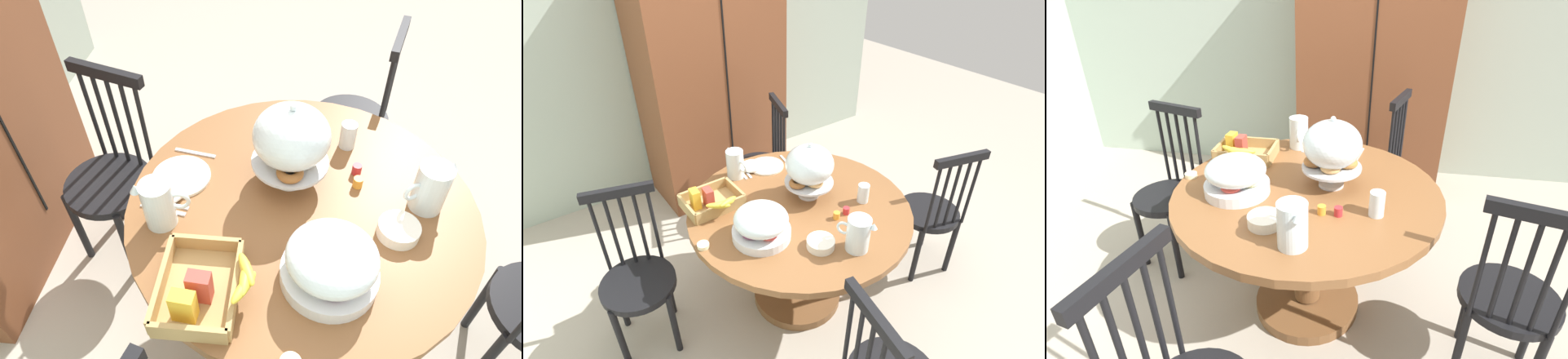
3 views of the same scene
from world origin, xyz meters
TOP-DOWN VIEW (x-y plane):
  - ground_plane at (0.00, 0.00)m, footprint 10.00×10.00m
  - wall_back at (0.00, 1.83)m, footprint 4.80×0.06m
  - wooden_armoire at (0.37, 1.50)m, footprint 1.18×0.60m
  - dining_table at (0.12, -0.00)m, footprint 1.25×1.25m
  - windsor_chair_by_cabinet at (1.01, -0.28)m, footprint 0.42×0.42m
  - windsor_chair_facing_door at (0.43, 0.87)m, footprint 0.42×0.43m
  - windsor_chair_far_side at (-0.76, 0.28)m, footprint 0.42×0.42m
  - pastry_stand_with_dome at (0.23, 0.05)m, footprint 0.28×0.28m
  - fruit_platter_covered at (-0.19, -0.09)m, footprint 0.30×0.30m
  - orange_juice_pitcher at (0.14, -0.43)m, footprint 0.12×0.19m
  - milk_pitcher at (-0.01, 0.47)m, footprint 0.11×0.19m
  - cereal_basket at (-0.28, 0.28)m, footprint 0.32×0.30m
  - china_plate_large at (0.20, 0.45)m, footprint 0.22×0.22m
  - china_plate_small at (0.12, 0.49)m, footprint 0.15×0.15m
  - cereal_bowl at (0.01, -0.32)m, footprint 0.14×0.14m
  - drinking_glass at (0.44, -0.17)m, footprint 0.06×0.06m
  - butter_dish at (-0.46, 0.01)m, footprint 0.06×0.06m
  - jam_jar_strawberry at (0.29, -0.20)m, footprint 0.04×0.04m
  - jam_jar_apricot at (0.22, -0.20)m, footprint 0.04×0.04m
  - table_knife at (0.07, 0.48)m, footprint 0.04×0.17m
  - dinner_fork at (0.04, 0.48)m, footprint 0.04×0.17m
  - soup_spoon at (0.34, 0.43)m, footprint 0.04×0.17m

SIDE VIEW (x-z plane):
  - ground_plane at x=0.00m, z-range 0.00..0.00m
  - windsor_chair_by_cabinet at x=1.01m, z-range -0.03..0.94m
  - windsor_chair_facing_door at x=0.43m, z-range -0.03..0.94m
  - windsor_chair_far_side at x=-0.76m, z-range -0.03..0.94m
  - dining_table at x=0.12m, z-range 0.17..0.91m
  - table_knife at x=0.07m, z-range 0.74..0.75m
  - dinner_fork at x=0.04m, z-range 0.74..0.75m
  - soup_spoon at x=0.34m, z-range 0.74..0.75m
  - china_plate_large at x=0.20m, z-range 0.74..0.75m
  - butter_dish at x=-0.46m, z-range 0.74..0.76m
  - china_plate_small at x=0.12m, z-range 0.75..0.76m
  - jam_jar_strawberry at x=0.29m, z-range 0.74..0.78m
  - jam_jar_apricot at x=0.22m, z-range 0.74..0.78m
  - cereal_bowl at x=0.01m, z-range 0.74..0.78m
  - cereal_basket at x=-0.28m, z-range 0.72..0.84m
  - drinking_glass at x=0.44m, z-range 0.74..0.85m
  - milk_pitcher at x=-0.01m, z-range 0.73..0.91m
  - orange_juice_pitcher at x=0.14m, z-range 0.73..0.91m
  - fruit_platter_covered at x=-0.19m, z-range 0.74..0.92m
  - pastry_stand_with_dome at x=0.23m, z-range 0.77..1.11m
  - wooden_armoire at x=0.37m, z-range 0.00..1.96m
  - wall_back at x=0.00m, z-range 0.00..2.60m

